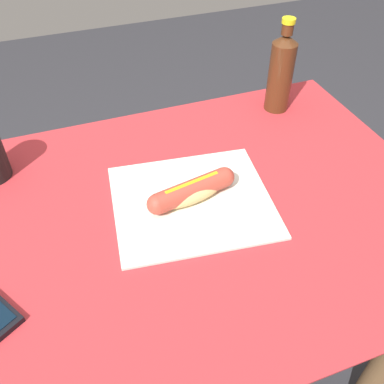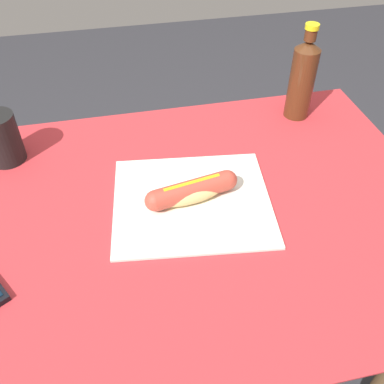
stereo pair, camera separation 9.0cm
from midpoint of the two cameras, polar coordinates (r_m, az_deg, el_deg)
ground_plane at (r=1.56m, az=-2.76°, el=-23.35°), size 6.00×6.00×0.00m
dining_table at (r=1.01m, az=-3.94°, el=-8.89°), size 1.14×0.81×0.78m
paper_wrapper at (r=0.92m, az=-2.80°, el=-1.36°), size 0.37×0.34×0.01m
hot_dog at (r=0.90m, az=-2.87°, el=0.01°), size 0.21×0.08×0.05m
soda_bottle at (r=1.18m, az=9.65°, el=15.55°), size 0.07×0.07×0.25m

